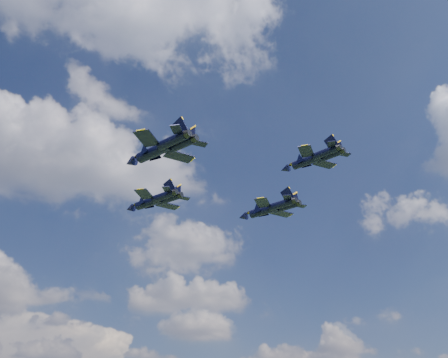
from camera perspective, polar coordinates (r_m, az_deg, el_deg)
jet_lead at (r=109.52m, az=-8.74°, el=-2.68°), size 13.80×14.81×3.90m
jet_left at (r=88.34m, az=-8.20°, el=3.05°), size 14.16×16.08×4.14m
jet_right at (r=113.56m, az=4.40°, el=-3.64°), size 13.85×15.66×4.04m
jet_slot at (r=91.61m, az=9.26°, el=2.01°), size 10.82×12.90×3.26m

